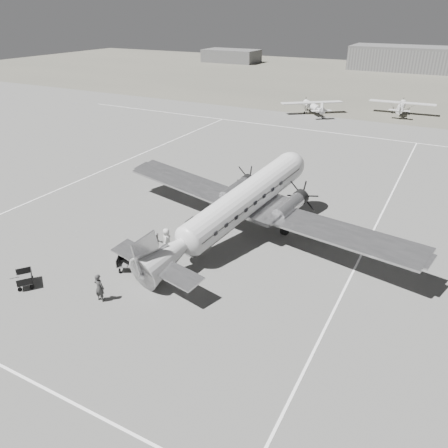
{
  "coord_description": "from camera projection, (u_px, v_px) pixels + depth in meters",
  "views": [
    {
      "loc": [
        16.18,
        -23.45,
        16.53
      ],
      "look_at": [
        2.6,
        1.97,
        2.2
      ],
      "focal_mm": 35.0,
      "sensor_mm": 36.0,
      "label": 1
    }
  ],
  "objects": [
    {
      "name": "taxi_line_near",
      "position": [
        26.0,
        379.0,
        21.65
      ],
      "size": [
        60.0,
        0.15,
        0.01
      ],
      "primitive_type": "cube",
      "color": "white",
      "rests_on": "ground"
    },
    {
      "name": "dc3_airliner",
      "position": [
        236.0,
        208.0,
        33.55
      ],
      "size": [
        31.65,
        25.21,
        5.34
      ],
      "primitive_type": null,
      "rotation": [
        0.0,
        0.0,
        -0.23
      ],
      "color": "silver",
      "rests_on": "ground"
    },
    {
      "name": "taxi_line_horizon",
      "position": [
        330.0,
        132.0,
        64.29
      ],
      "size": [
        90.0,
        0.15,
        0.01
      ],
      "primitive_type": "cube",
      "color": "white",
      "rests_on": "ground"
    },
    {
      "name": "ground",
      "position": [
        181.0,
        253.0,
        32.71
      ],
      "size": [
        260.0,
        260.0,
        0.0
      ],
      "primitive_type": "plane",
      "color": "slate",
      "rests_on": "ground"
    },
    {
      "name": "baggage_cart_far",
      "position": [
        25.0,
        279.0,
        28.76
      ],
      "size": [
        1.99,
        1.9,
        0.92
      ],
      "primitive_type": null,
      "rotation": [
        0.0,
        0.0,
        -0.66
      ],
      "color": "#555555",
      "rests_on": "ground"
    },
    {
      "name": "shed_secondary",
      "position": [
        231.0,
        56.0,
        145.84
      ],
      "size": [
        18.0,
        10.0,
        4.0
      ],
      "primitive_type": "cube",
      "color": "#555555",
      "rests_on": "ground"
    },
    {
      "name": "grass_infield",
      "position": [
        392.0,
        82.0,
        107.73
      ],
      "size": [
        260.0,
        90.0,
        0.01
      ],
      "primitive_type": "cube",
      "color": "#5D5B4F",
      "rests_on": "ground"
    },
    {
      "name": "light_plane_right",
      "position": [
        401.0,
        108.0,
        74.76
      ],
      "size": [
        11.44,
        9.5,
        2.27
      ],
      "primitive_type": null,
      "rotation": [
        0.0,
        0.0,
        0.06
      ],
      "color": "silver",
      "rests_on": "ground"
    },
    {
      "name": "taxi_line_right",
      "position": [
        340.0,
        298.0,
        27.64
      ],
      "size": [
        0.15,
        80.0,
        0.01
      ],
      "primitive_type": "cube",
      "color": "white",
      "rests_on": "ground"
    },
    {
      "name": "ground_crew",
      "position": [
        99.0,
        288.0,
        27.03
      ],
      "size": [
        0.7,
        0.46,
        1.92
      ],
      "primitive_type": "imported",
      "rotation": [
        0.0,
        0.0,
        3.15
      ],
      "color": "#303030",
      "rests_on": "ground"
    },
    {
      "name": "passenger",
      "position": [
        167.0,
        240.0,
        32.61
      ],
      "size": [
        0.9,
        1.08,
        1.87
      ],
      "primitive_type": "imported",
      "rotation": [
        0.0,
        0.0,
        1.97
      ],
      "color": "silver",
      "rests_on": "ground"
    },
    {
      "name": "taxi_line_left",
      "position": [
        94.0,
        174.0,
        48.19
      ],
      "size": [
        0.15,
        60.0,
        0.01
      ],
      "primitive_type": "cube",
      "color": "white",
      "rests_on": "ground"
    },
    {
      "name": "hangar_main",
      "position": [
        427.0,
        59.0,
        123.9
      ],
      "size": [
        42.0,
        14.0,
        6.6
      ],
      "color": "slate",
      "rests_on": "ground"
    },
    {
      "name": "baggage_cart_near",
      "position": [
        130.0,
        263.0,
        30.45
      ],
      "size": [
        2.15,
        1.95,
        1.0
      ],
      "primitive_type": null,
      "rotation": [
        0.0,
        0.0,
        0.5
      ],
      "color": "#555555",
      "rests_on": "ground"
    },
    {
      "name": "light_plane_left",
      "position": [
        313.0,
        107.0,
        74.88
      ],
      "size": [
        14.0,
        13.64,
        2.26
      ],
      "primitive_type": null,
      "rotation": [
        0.0,
        0.0,
        0.66
      ],
      "color": "silver",
      "rests_on": "ground"
    },
    {
      "name": "ramp_agent",
      "position": [
        157.0,
        244.0,
        31.99
      ],
      "size": [
        1.09,
        1.17,
        1.92
      ],
      "primitive_type": "imported",
      "rotation": [
        0.0,
        0.0,
        1.05
      ],
      "color": "#AFAFAD",
      "rests_on": "ground"
    }
  ]
}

